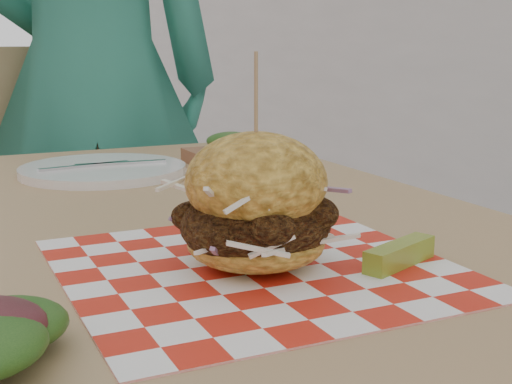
# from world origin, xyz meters

# --- Properties ---
(diner) EXTENTS (0.71, 0.55, 1.74)m
(diner) POSITION_xyz_m (0.42, 1.24, 0.87)
(diner) COLOR #2C8169
(diner) RESTS_ON ground
(patio_table) EXTENTS (0.80, 1.20, 0.75)m
(patio_table) POSITION_xyz_m (0.31, 0.32, 0.67)
(patio_table) COLOR tan
(patio_table) RESTS_ON ground
(patio_chair) EXTENTS (0.51, 0.51, 0.95)m
(patio_chair) POSITION_xyz_m (0.28, 1.26, 0.55)
(patio_chair) COLOR tan
(patio_chair) RESTS_ON ground
(paper_liner) EXTENTS (0.36, 0.36, 0.00)m
(paper_liner) POSITION_xyz_m (0.33, 0.09, 0.75)
(paper_liner) COLOR red
(paper_liner) RESTS_ON patio_table
(sandwich) EXTENTS (0.18, 0.18, 0.20)m
(sandwich) POSITION_xyz_m (0.33, 0.09, 0.81)
(sandwich) COLOR gold
(sandwich) RESTS_ON paper_liner
(pickle_spear) EXTENTS (0.10, 0.06, 0.02)m
(pickle_spear) POSITION_xyz_m (0.45, 0.04, 0.76)
(pickle_spear) COLOR #87A931
(pickle_spear) RESTS_ON paper_liner
(place_setting) EXTENTS (0.27, 0.27, 0.02)m
(place_setting) POSITION_xyz_m (0.31, 0.65, 0.76)
(place_setting) COLOR white
(place_setting) RESTS_ON patio_table
(kraft_tray) EXTENTS (0.15, 0.12, 0.06)m
(kraft_tray) POSITION_xyz_m (0.54, 0.66, 0.77)
(kraft_tray) COLOR brown
(kraft_tray) RESTS_ON patio_table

